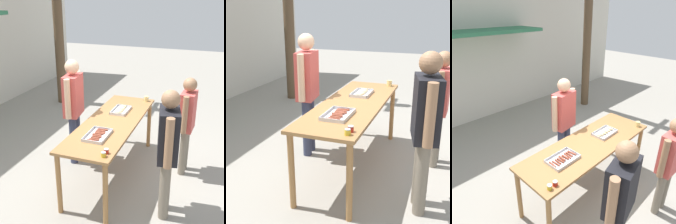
# 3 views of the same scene
# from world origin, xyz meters

# --- Properties ---
(ground_plane) EXTENTS (24.00, 24.00, 0.00)m
(ground_plane) POSITION_xyz_m (0.00, 0.00, 0.00)
(ground_plane) COLOR gray
(serving_table) EXTENTS (2.44, 0.79, 0.95)m
(serving_table) POSITION_xyz_m (0.00, 0.00, 0.84)
(serving_table) COLOR olive
(serving_table) RESTS_ON ground
(food_tray_sausages) EXTENTS (0.46, 0.30, 0.04)m
(food_tray_sausages) POSITION_xyz_m (-0.58, 0.00, 0.96)
(food_tray_sausages) COLOR silver
(food_tray_sausages) RESTS_ON serving_table
(food_tray_buns) EXTENTS (0.43, 0.26, 0.06)m
(food_tray_buns) POSITION_xyz_m (0.44, 0.00, 0.97)
(food_tray_buns) COLOR silver
(food_tray_buns) RESTS_ON serving_table
(condiment_jar_mustard) EXTENTS (0.06, 0.06, 0.06)m
(condiment_jar_mustard) POSITION_xyz_m (-1.09, -0.28, 0.98)
(condiment_jar_mustard) COLOR gold
(condiment_jar_mustard) RESTS_ON serving_table
(condiment_jar_ketchup) EXTENTS (0.06, 0.06, 0.06)m
(condiment_jar_ketchup) POSITION_xyz_m (-1.00, -0.29, 0.98)
(condiment_jar_ketchup) COLOR #B22319
(condiment_jar_ketchup) RESTS_ON serving_table
(beer_cup) EXTENTS (0.08, 0.08, 0.09)m
(beer_cup) POSITION_xyz_m (1.08, -0.28, 1.00)
(beer_cup) COLOR #DBC67A
(beer_cup) RESTS_ON serving_table
(person_server_behind_table) EXTENTS (0.62, 0.29, 1.82)m
(person_server_behind_table) POSITION_xyz_m (0.21, 0.77, 1.09)
(person_server_behind_table) COLOR #333851
(person_server_behind_table) RESTS_ON ground
(person_customer_holding_hotdog) EXTENTS (0.64, 0.33, 1.76)m
(person_customer_holding_hotdog) POSITION_xyz_m (-0.68, -0.99, 1.05)
(person_customer_holding_hotdog) COLOR #756B5B
(person_customer_holding_hotdog) RESTS_ON ground
(person_customer_with_cup) EXTENTS (0.56, 0.23, 1.62)m
(person_customer_with_cup) POSITION_xyz_m (0.47, -1.09, 0.97)
(person_customer_with_cup) COLOR #756B5B
(person_customer_with_cup) RESTS_ON ground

